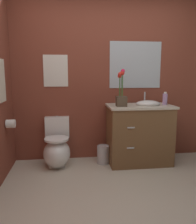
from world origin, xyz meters
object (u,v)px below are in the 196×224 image
at_px(hanging_towel, 1,81).
at_px(toilet_paper_roll, 11,124).
at_px(trash_bin, 103,154).
at_px(soap_bottle, 165,99).
at_px(wall_poster, 56,71).
at_px(wall_mirror, 135,65).
at_px(toilet, 57,149).
at_px(vanity_cabinet, 139,133).
at_px(flower_vase, 121,94).

relative_size(hanging_towel, toilet_paper_roll, 4.73).
xyz_separation_m(trash_bin, toilet_paper_roll, (-1.24, -0.19, 0.54)).
bearing_deg(soap_bottle, wall_poster, 169.73).
distance_m(soap_bottle, wall_mirror, 0.69).
bearing_deg(wall_poster, wall_mirror, 0.00).
height_order(wall_poster, hanging_towel, wall_poster).
relative_size(toilet, hanging_towel, 1.33).
height_order(vanity_cabinet, wall_poster, wall_poster).
xyz_separation_m(flower_vase, trash_bin, (-0.24, 0.10, -0.90)).
xyz_separation_m(flower_vase, wall_poster, (-0.91, 0.37, 0.33)).
relative_size(vanity_cabinet, wall_mirror, 1.31).
height_order(flower_vase, hanging_towel, hanging_towel).
relative_size(toilet, trash_bin, 2.54).
bearing_deg(trash_bin, toilet, 179.80).
bearing_deg(wall_mirror, toilet_paper_roll, -165.38).
bearing_deg(trash_bin, wall_mirror, 26.80).
height_order(wall_mirror, hanging_towel, wall_mirror).
relative_size(flower_vase, toilet_paper_roll, 4.69).
xyz_separation_m(wall_mirror, hanging_towel, (-1.83, -0.58, -0.21)).
relative_size(toilet, vanity_cabinet, 0.66).
relative_size(wall_poster, hanging_towel, 0.89).
relative_size(vanity_cabinet, trash_bin, 3.86).
distance_m(flower_vase, hanging_towel, 1.56).
xyz_separation_m(trash_bin, hanging_towel, (-1.30, -0.31, 1.10)).
distance_m(soap_bottle, hanging_towel, 2.25).
distance_m(wall_poster, hanging_towel, 0.87).
distance_m(wall_mirror, toilet_paper_roll, 1.99).
relative_size(wall_poster, wall_mirror, 0.58).
relative_size(trash_bin, hanging_towel, 0.52).
bearing_deg(vanity_cabinet, wall_poster, 166.34).
distance_m(soap_bottle, wall_poster, 1.66).
height_order(flower_vase, trash_bin, flower_vase).
bearing_deg(toilet, hanging_towel, -153.16).
xyz_separation_m(toilet, wall_poster, (-0.00, 0.27, 1.12)).
bearing_deg(soap_bottle, trash_bin, 178.91).
bearing_deg(soap_bottle, flower_vase, -172.76).
height_order(flower_vase, wall_poster, wall_poster).
xyz_separation_m(flower_vase, wall_mirror, (0.30, 0.37, 0.41)).
bearing_deg(hanging_towel, wall_poster, 43.02).
bearing_deg(wall_poster, hanging_towel, -136.98).
xyz_separation_m(flower_vase, hanging_towel, (-1.54, -0.21, 0.20)).
bearing_deg(wall_poster, toilet, -90.00).
relative_size(vanity_cabinet, flower_vase, 2.03).
distance_m(toilet, wall_mirror, 1.73).
relative_size(trash_bin, toilet_paper_roll, 2.47).
xyz_separation_m(soap_bottle, toilet_paper_roll, (-2.16, -0.18, -0.28)).
height_order(soap_bottle, trash_bin, soap_bottle).
relative_size(toilet, wall_poster, 1.49).
bearing_deg(trash_bin, vanity_cabinet, -2.57).
height_order(toilet, trash_bin, toilet).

